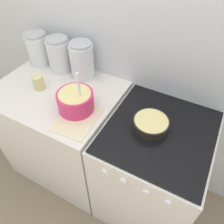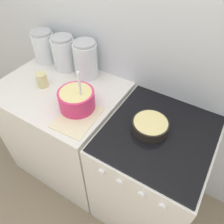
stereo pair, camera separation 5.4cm
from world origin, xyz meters
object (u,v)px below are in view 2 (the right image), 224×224
object	(u,v)px
baking_pan	(150,125)
stove	(150,173)
mixing_bowl	(77,99)
storage_jar_right	(86,62)
tin_can	(42,80)
storage_jar_left	(45,49)
storage_jar_middle	(64,55)

from	to	relation	value
baking_pan	stove	bearing A→B (deg)	6.39
mixing_bowl	storage_jar_right	bearing A→B (deg)	116.40
stove	tin_can	size ratio (longest dim) A/B	9.06
storage_jar_left	storage_jar_right	xyz separation A→B (m)	(0.41, 0.00, 0.01)
storage_jar_middle	storage_jar_right	distance (m)	0.20
storage_jar_right	storage_jar_middle	bearing A→B (deg)	-180.00
baking_pan	storage_jar_right	world-z (taller)	storage_jar_right
stove	baking_pan	world-z (taller)	baking_pan
storage_jar_middle	tin_can	xyz separation A→B (m)	(0.01, -0.26, -0.06)
mixing_bowl	storage_jar_middle	xyz separation A→B (m)	(-0.36, 0.32, 0.04)
stove	tin_can	distance (m)	1.02
mixing_bowl	storage_jar_left	xyz separation A→B (m)	(-0.56, 0.32, 0.03)
stove	mixing_bowl	world-z (taller)	mixing_bowl
baking_pan	storage_jar_middle	distance (m)	0.87
baking_pan	storage_jar_middle	world-z (taller)	storage_jar_middle
mixing_bowl	storage_jar_left	distance (m)	0.65
stove	storage_jar_middle	size ratio (longest dim) A/B	3.58
mixing_bowl	storage_jar_middle	distance (m)	0.48
storage_jar_middle	storage_jar_right	size ratio (longest dim) A/B	0.94
storage_jar_left	storage_jar_middle	xyz separation A→B (m)	(0.20, -0.00, 0.00)
storage_jar_right	mixing_bowl	bearing A→B (deg)	-63.60
stove	storage_jar_left	world-z (taller)	storage_jar_left
baking_pan	storage_jar_right	distance (m)	0.68
mixing_bowl	tin_can	xyz separation A→B (m)	(-0.35, 0.05, -0.02)
tin_can	storage_jar_middle	bearing A→B (deg)	92.24
tin_can	baking_pan	bearing A→B (deg)	1.60
stove	storage_jar_left	bearing A→B (deg)	167.83
storage_jar_left	storage_jar_right	world-z (taller)	storage_jar_right
stove	tin_can	xyz separation A→B (m)	(-0.88, -0.03, 0.51)
baking_pan	storage_jar_right	bearing A→B (deg)	158.87
stove	mixing_bowl	xyz separation A→B (m)	(-0.53, -0.08, 0.53)
storage_jar_left	storage_jar_middle	size ratio (longest dim) A/B	0.96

